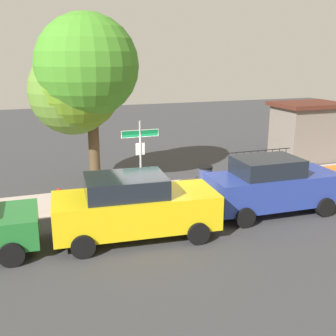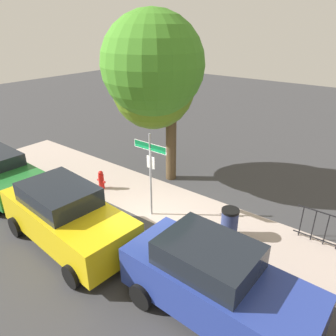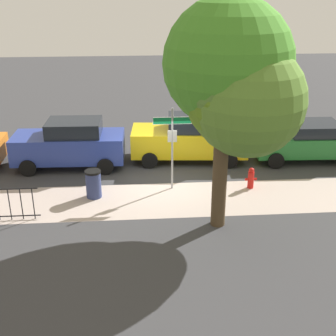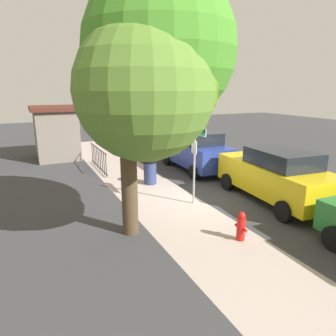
% 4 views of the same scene
% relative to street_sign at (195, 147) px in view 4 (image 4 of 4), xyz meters
% --- Properties ---
extents(ground_plane, '(60.00, 60.00, 0.00)m').
position_rel_street_sign_xyz_m(ground_plane, '(0.28, -0.40, -1.98)').
color(ground_plane, '#38383A').
extents(sidewalk_strip, '(24.00, 2.60, 0.00)m').
position_rel_street_sign_xyz_m(sidewalk_strip, '(2.28, 0.90, -1.98)').
color(sidewalk_strip, '#B2A096').
rests_on(sidewalk_strip, ground_plane).
extents(street_sign, '(1.32, 0.07, 2.96)m').
position_rel_street_sign_xyz_m(street_sign, '(0.00, 0.00, 0.00)').
color(street_sign, '#9EA0A5').
rests_on(street_sign, ground_plane).
extents(shade_tree, '(3.99, 4.08, 6.62)m').
position_rel_street_sign_xyz_m(shade_tree, '(-1.61, 2.18, 2.27)').
color(shade_tree, '#473724').
rests_on(shade_tree, ground_plane).
extents(car_yellow, '(4.77, 2.33, 1.86)m').
position_rel_street_sign_xyz_m(car_yellow, '(-0.97, -2.72, -1.04)').
color(car_yellow, gold).
rests_on(car_yellow, ground_plane).
extents(car_blue, '(4.35, 2.06, 1.90)m').
position_rel_street_sign_xyz_m(car_blue, '(3.83, -2.34, -1.03)').
color(car_blue, navy).
rests_on(car_blue, ground_plane).
extents(car_orange, '(4.37, 2.16, 1.64)m').
position_rel_street_sign_xyz_m(car_orange, '(8.63, -2.49, -1.13)').
color(car_orange, orange).
rests_on(car_orange, ground_plane).
extents(car_white, '(4.41, 2.02, 1.50)m').
position_rel_street_sign_xyz_m(car_white, '(13.43, -2.71, -1.19)').
color(car_white, white).
rests_on(car_white, ground_plane).
extents(iron_fence, '(3.25, 0.04, 1.07)m').
position_rel_street_sign_xyz_m(iron_fence, '(5.91, 1.90, -1.42)').
color(iron_fence, black).
rests_on(iron_fence, ground_plane).
extents(utility_shed, '(3.30, 2.52, 2.88)m').
position_rel_street_sign_xyz_m(utility_shed, '(9.53, 3.40, -0.51)').
color(utility_shed, slate).
rests_on(utility_shed, ground_plane).
extents(fire_hydrant, '(0.42, 0.22, 0.78)m').
position_rel_street_sign_xyz_m(fire_hydrant, '(-2.81, 0.20, -1.59)').
color(fire_hydrant, red).
rests_on(fire_hydrant, ground_plane).
extents(trash_bin, '(0.55, 0.55, 0.98)m').
position_rel_street_sign_xyz_m(trash_bin, '(2.73, 0.50, -1.49)').
color(trash_bin, navy).
rests_on(trash_bin, ground_plane).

